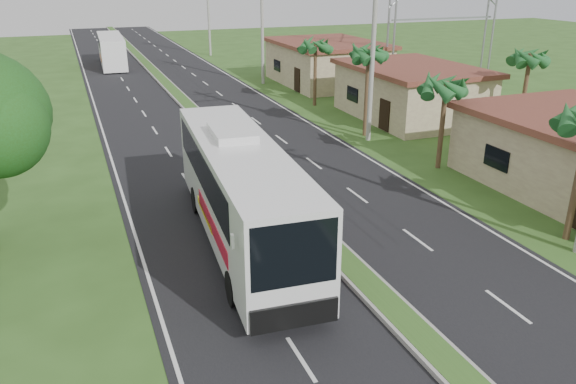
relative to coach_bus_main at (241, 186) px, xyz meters
name	(u,v)px	position (x,y,z in m)	size (l,w,h in m)	color
ground	(412,331)	(2.89, -7.37, -2.31)	(180.00, 180.00, 0.00)	#30521E
road_asphalt	(227,145)	(2.89, 12.63, -2.30)	(14.00, 160.00, 0.02)	black
median_strip	(227,144)	(2.89, 12.63, -2.21)	(1.20, 160.00, 0.18)	gray
lane_edge_left	(111,158)	(-3.81, 12.63, -2.31)	(0.12, 160.00, 0.01)	silver
lane_edge_right	(328,135)	(9.59, 12.63, -2.31)	(0.12, 160.00, 0.01)	silver
shop_mid	(411,92)	(16.89, 14.63, -0.45)	(7.60, 10.60, 3.67)	tan
shop_far	(326,62)	(16.89, 28.63, -0.38)	(8.60, 11.60, 3.82)	tan
palm_verge_b	(446,86)	(12.29, 4.63, 2.05)	(2.40, 2.40, 5.05)	#473321
palm_verge_c	(369,53)	(11.69, 11.63, 2.81)	(2.40, 2.40, 5.85)	#473321
palm_verge_d	(316,45)	(12.19, 20.63, 2.24)	(2.40, 2.40, 5.25)	#473321
palm_behind_shop	(530,58)	(20.39, 7.63, 2.62)	(2.40, 2.40, 5.65)	#473321
utility_pole_b	(373,36)	(11.36, 10.63, 3.95)	(3.20, 0.28, 12.00)	gray
utility_pole_c	(262,20)	(11.39, 30.63, 3.36)	(1.60, 0.28, 11.00)	gray
utility_pole_d	(208,9)	(11.39, 50.63, 3.11)	(1.60, 0.28, 10.50)	gray
billboard_lattice	(444,8)	(24.89, 22.63, 4.51)	(10.18, 1.18, 12.07)	gray
coach_bus_main	(241,186)	(0.00, 0.00, 0.00)	(3.64, 13.15, 4.20)	silver
coach_bus_far	(111,49)	(-0.62, 46.42, -0.46)	(2.82, 11.25, 3.25)	white
motorcyclist	(247,186)	(1.34, 3.67, -1.51)	(2.05, 0.98, 2.28)	black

